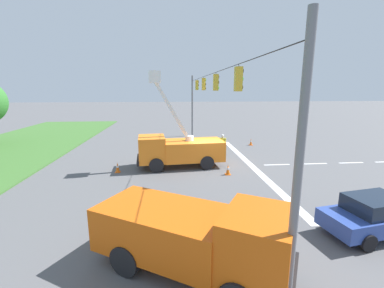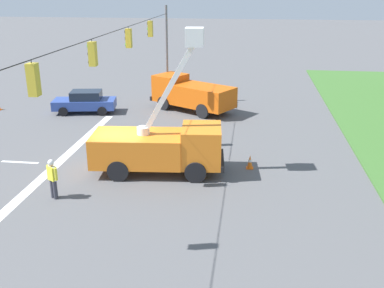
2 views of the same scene
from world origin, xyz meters
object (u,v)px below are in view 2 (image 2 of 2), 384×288
Objects in this scene: utility_truck_support_near at (191,93)px; traffic_cone_foreground_left at (250,162)px; sedan_blue at (85,102)px; road_worker at (52,177)px; traffic_cone_mid_right at (111,147)px; utility_truck_bucket_lift at (161,145)px.

traffic_cone_foreground_left is at bearing 22.83° from utility_truck_support_near.
utility_truck_support_near is 11.18m from traffic_cone_foreground_left.
road_worker is (13.15, 3.43, 0.21)m from sedan_blue.
road_worker is at bearing -7.72° from traffic_cone_mid_right.
traffic_cone_mid_right is at bearing 172.28° from road_worker.
utility_truck_bucket_lift is 9.34× the size of traffic_cone_mid_right.
sedan_blue is at bearing -151.04° from traffic_cone_mid_right.
traffic_cone_mid_right is (-1.17, -7.48, 0.02)m from traffic_cone_foreground_left.
utility_truck_support_near is 8.82× the size of traffic_cone_mid_right.
utility_truck_support_near is 15.19m from road_worker.
utility_truck_bucket_lift is 9.74× the size of traffic_cone_foreground_left.
utility_truck_support_near is at bearing -157.17° from traffic_cone_foreground_left.
utility_truck_bucket_lift is 3.87× the size of road_worker.
sedan_blue is at bearing -165.37° from road_worker.
utility_truck_bucket_lift is 4.04m from traffic_cone_mid_right.
utility_truck_support_near is 7.52m from sedan_blue.
road_worker is 9.37m from traffic_cone_foreground_left.
utility_truck_bucket_lift is at bearing -76.42° from traffic_cone_foreground_left.
road_worker is 2.52× the size of traffic_cone_foreground_left.
sedan_blue reaches higher than traffic_cone_foreground_left.
utility_truck_bucket_lift is at bearing 0.35° from utility_truck_support_near.
utility_truck_bucket_lift is 12.28m from sedan_blue.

